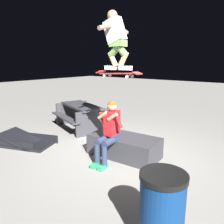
{
  "coord_description": "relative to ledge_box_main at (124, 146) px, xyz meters",
  "views": [
    {
      "loc": [
        -2.81,
        3.77,
        2.07
      ],
      "look_at": [
        -0.06,
        0.29,
        1.06
      ],
      "focal_mm": 35.68,
      "sensor_mm": 36.0,
      "label": 1
    }
  ],
  "objects": [
    {
      "name": "person_sitting_on_ledge",
      "position": [
        0.07,
        0.44,
        0.48
      ],
      "size": [
        0.6,
        0.77,
        1.29
      ],
      "color": "#2D3856",
      "rests_on": "ground"
    },
    {
      "name": "trash_bin",
      "position": [
        -1.78,
        1.81,
        0.23
      ],
      "size": [
        0.52,
        0.52,
        0.92
      ],
      "color": "navy",
      "rests_on": "ground"
    },
    {
      "name": "picnic_table_back",
      "position": [
        2.27,
        -0.9,
        0.27
      ],
      "size": [
        2.04,
        1.81,
        0.75
      ],
      "color": "#38383D",
      "rests_on": "ground"
    },
    {
      "name": "ledge_box_main",
      "position": [
        0.0,
        0.0,
        0.0
      ],
      "size": [
        1.59,
        0.87,
        0.46
      ],
      "primitive_type": "cube",
      "rotation": [
        0.0,
        0.0,
        0.07
      ],
      "color": "#38383D",
      "rests_on": "ground"
    },
    {
      "name": "skateboard",
      "position": [
        0.0,
        0.25,
        1.6
      ],
      "size": [
        1.02,
        0.21,
        0.13
      ],
      "color": "#B72D2D"
    },
    {
      "name": "ground_plane",
      "position": [
        0.13,
        0.05,
        -0.23
      ],
      "size": [
        40.0,
        40.0,
        0.0
      ],
      "primitive_type": "plane",
      "color": "gray"
    },
    {
      "name": "kicker_ramp",
      "position": [
        2.33,
        0.99,
        -0.16
      ],
      "size": [
        1.47,
        1.16,
        0.43
      ],
      "color": "black",
      "rests_on": "ground"
    },
    {
      "name": "skater_airborne",
      "position": [
        0.06,
        0.25,
        2.29
      ],
      "size": [
        0.62,
        0.89,
        1.12
      ],
      "color": "white"
    }
  ]
}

